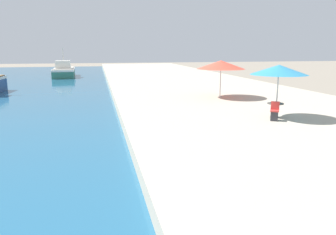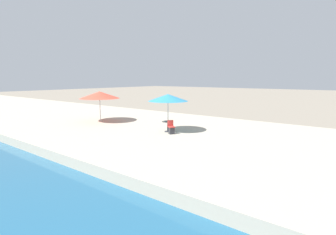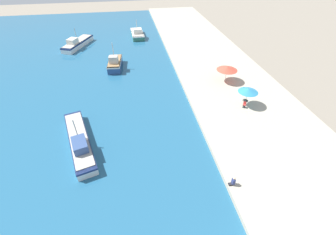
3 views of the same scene
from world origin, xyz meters
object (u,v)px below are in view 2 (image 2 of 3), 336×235
cafe_umbrella_pink (168,98)px  cafe_chair_left (171,129)px  cafe_umbrella_white (100,95)px  cafe_table (168,124)px

cafe_umbrella_pink → cafe_chair_left: bearing=-125.2°
cafe_umbrella_white → cafe_table: (0.14, -7.25, -1.77)m
cafe_umbrella_pink → cafe_umbrella_white: (-0.21, 7.23, -0.09)m
cafe_umbrella_white → cafe_table: bearing=-88.9°
cafe_umbrella_pink → cafe_umbrella_white: cafe_umbrella_pink is taller
cafe_table → cafe_chair_left: (-0.38, -0.61, -0.21)m
cafe_umbrella_white → cafe_chair_left: bearing=-91.7°
cafe_umbrella_pink → cafe_chair_left: size_ratio=3.04×
cafe_umbrella_pink → cafe_umbrella_white: bearing=91.7°
cafe_umbrella_pink → cafe_table: cafe_umbrella_pink is taller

